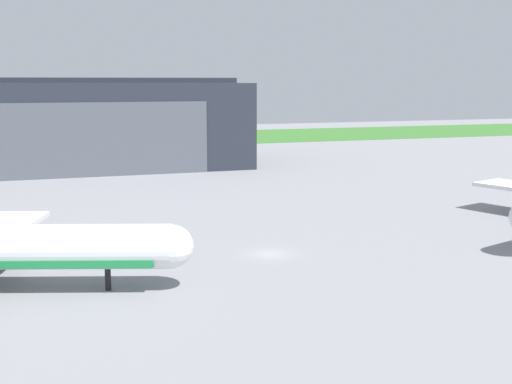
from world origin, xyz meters
TOP-DOWN VIEW (x-y plane):
  - ground_plane at (0.00, 0.00)m, footprint 440.00×440.00m
  - grass_field_strip at (0.00, 157.24)m, footprint 440.00×56.00m
  - maintenance_hangar at (-25.72, 89.58)m, footprint 96.10×39.35m

SIDE VIEW (x-z plane):
  - ground_plane at x=0.00m, z-range 0.00..0.00m
  - grass_field_strip at x=0.00m, z-range 0.00..0.08m
  - maintenance_hangar at x=-25.72m, z-range -0.46..19.90m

